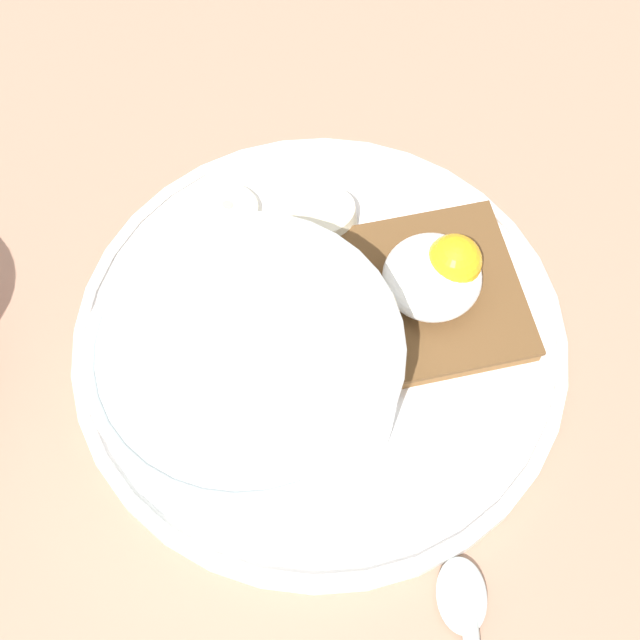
{
  "coord_description": "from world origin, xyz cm",
  "views": [
    {
      "loc": [
        7.56,
        19.49,
        45.3
      ],
      "look_at": [
        0.0,
        0.0,
        5.0
      ],
      "focal_mm": 50.0,
      "sensor_mm": 36.0,
      "label": 1
    }
  ],
  "objects_px": {
    "banana_slice_front": "(228,210)",
    "banana_slice_left": "(325,217)",
    "banana_slice_back": "(261,249)",
    "banana_slice_right": "(193,258)",
    "toast_slice": "(428,294)",
    "poached_egg": "(436,272)",
    "oatmeal_bowl": "(249,375)"
  },
  "relations": [
    {
      "from": "banana_slice_front",
      "to": "poached_egg",
      "type": "bearing_deg",
      "value": 133.56
    },
    {
      "from": "banana_slice_right",
      "to": "oatmeal_bowl",
      "type": "bearing_deg",
      "value": 92.32
    },
    {
      "from": "toast_slice",
      "to": "banana_slice_back",
      "type": "relative_size",
      "value": 3.11
    },
    {
      "from": "toast_slice",
      "to": "banana_slice_right",
      "type": "height_order",
      "value": "toast_slice"
    },
    {
      "from": "poached_egg",
      "to": "banana_slice_back",
      "type": "xyz_separation_m",
      "value": [
        0.08,
        -0.06,
        -0.02
      ]
    },
    {
      "from": "banana_slice_back",
      "to": "banana_slice_right",
      "type": "xyz_separation_m",
      "value": [
        0.04,
        -0.01,
        -0.0
      ]
    },
    {
      "from": "banana_slice_front",
      "to": "banana_slice_right",
      "type": "xyz_separation_m",
      "value": [
        0.03,
        0.02,
        -0.0
      ]
    },
    {
      "from": "toast_slice",
      "to": "oatmeal_bowl",
      "type": "bearing_deg",
      "value": 11.58
    },
    {
      "from": "oatmeal_bowl",
      "to": "banana_slice_front",
      "type": "height_order",
      "value": "oatmeal_bowl"
    },
    {
      "from": "oatmeal_bowl",
      "to": "banana_slice_right",
      "type": "height_order",
      "value": "oatmeal_bowl"
    },
    {
      "from": "banana_slice_right",
      "to": "toast_slice",
      "type": "bearing_deg",
      "value": 148.38
    },
    {
      "from": "oatmeal_bowl",
      "to": "banana_slice_left",
      "type": "bearing_deg",
      "value": -129.98
    },
    {
      "from": "banana_slice_left",
      "to": "banana_slice_right",
      "type": "xyz_separation_m",
      "value": [
        0.08,
        -0.0,
        -0.0
      ]
    },
    {
      "from": "oatmeal_bowl",
      "to": "banana_slice_back",
      "type": "height_order",
      "value": "oatmeal_bowl"
    },
    {
      "from": "banana_slice_left",
      "to": "banana_slice_right",
      "type": "height_order",
      "value": "banana_slice_left"
    },
    {
      "from": "banana_slice_front",
      "to": "banana_slice_back",
      "type": "relative_size",
      "value": 1.2
    },
    {
      "from": "poached_egg",
      "to": "banana_slice_front",
      "type": "relative_size",
      "value": 1.21
    },
    {
      "from": "banana_slice_left",
      "to": "banana_slice_back",
      "type": "relative_size",
      "value": 1.33
    },
    {
      "from": "banana_slice_front",
      "to": "banana_slice_back",
      "type": "bearing_deg",
      "value": 104.82
    },
    {
      "from": "banana_slice_left",
      "to": "banana_slice_right",
      "type": "distance_m",
      "value": 0.08
    },
    {
      "from": "poached_egg",
      "to": "toast_slice",
      "type": "bearing_deg",
      "value": 16.51
    },
    {
      "from": "oatmeal_bowl",
      "to": "banana_slice_right",
      "type": "distance_m",
      "value": 0.09
    },
    {
      "from": "oatmeal_bowl",
      "to": "banana_slice_right",
      "type": "bearing_deg",
      "value": -87.68
    },
    {
      "from": "banana_slice_right",
      "to": "banana_slice_back",
      "type": "bearing_deg",
      "value": 165.01
    },
    {
      "from": "oatmeal_bowl",
      "to": "banana_slice_back",
      "type": "distance_m",
      "value": 0.09
    },
    {
      "from": "oatmeal_bowl",
      "to": "banana_slice_front",
      "type": "relative_size",
      "value": 3.39
    },
    {
      "from": "banana_slice_right",
      "to": "banana_slice_front",
      "type": "bearing_deg",
      "value": -141.29
    },
    {
      "from": "toast_slice",
      "to": "poached_egg",
      "type": "bearing_deg",
      "value": -163.49
    },
    {
      "from": "banana_slice_left",
      "to": "banana_slice_back",
      "type": "height_order",
      "value": "banana_slice_left"
    },
    {
      "from": "oatmeal_bowl",
      "to": "banana_slice_back",
      "type": "xyz_separation_m",
      "value": [
        -0.03,
        -0.08,
        -0.03
      ]
    },
    {
      "from": "banana_slice_front",
      "to": "banana_slice_left",
      "type": "xyz_separation_m",
      "value": [
        -0.05,
        0.03,
        0.0
      ]
    },
    {
      "from": "toast_slice",
      "to": "banana_slice_back",
      "type": "height_order",
      "value": "banana_slice_back"
    }
  ]
}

